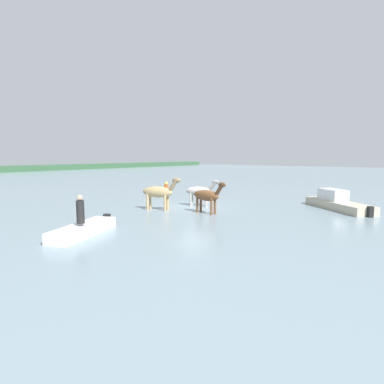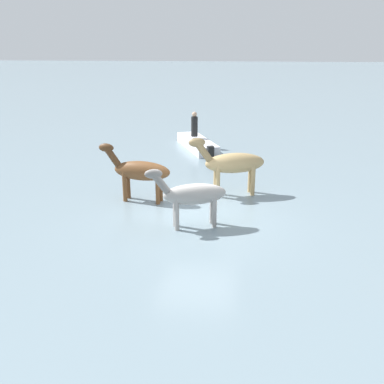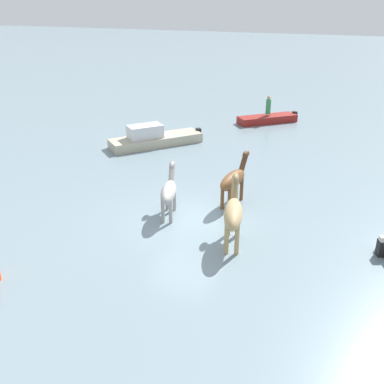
# 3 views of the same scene
# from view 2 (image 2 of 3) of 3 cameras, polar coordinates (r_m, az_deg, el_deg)

# --- Properties ---
(ground_plane) EXTENTS (175.08, 175.08, 0.00)m
(ground_plane) POSITION_cam_2_polar(r_m,az_deg,el_deg) (13.20, 0.55, -3.40)
(ground_plane) COLOR gray
(horse_chestnut_trailing) EXTENTS (1.09, 2.63, 2.04)m
(horse_chestnut_trailing) POSITION_cam_2_polar(r_m,az_deg,el_deg) (14.84, 5.26, 3.75)
(horse_chestnut_trailing) COLOR tan
(horse_chestnut_trailing) RESTS_ON ground_plane
(horse_dun_straggler) EXTENTS (1.01, 2.30, 1.79)m
(horse_dun_straggler) POSITION_cam_2_polar(r_m,az_deg,el_deg) (12.24, -0.02, -0.34)
(horse_dun_straggler) COLOR #9E9993
(horse_dun_straggler) RESTS_ON ground_plane
(horse_mid_herd) EXTENTS (0.84, 2.45, 1.89)m
(horse_mid_herd) POSITION_cam_2_polar(r_m,az_deg,el_deg) (14.33, -6.88, 2.76)
(horse_mid_herd) COLOR brown
(horse_mid_herd) RESTS_ON ground_plane
(boat_launch_far) EXTENTS (3.85, 2.34, 0.71)m
(boat_launch_far) POSITION_cam_2_polar(r_m,az_deg,el_deg) (21.38, 0.72, 6.10)
(boat_launch_far) COLOR silver
(boat_launch_far) RESTS_ON ground_plane
(person_spotter_bow) EXTENTS (0.32, 0.32, 1.19)m
(person_spotter_bow) POSITION_cam_2_polar(r_m,az_deg,el_deg) (21.43, 0.32, 8.74)
(person_spotter_bow) COLOR black
(person_spotter_bow) RESTS_ON boat_launch_far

